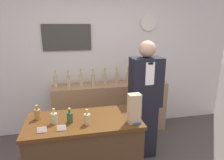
{
  "coord_description": "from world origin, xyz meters",
  "views": [
    {
      "loc": [
        -0.47,
        -1.56,
        1.96
      ],
      "look_at": [
        0.09,
        1.11,
        1.18
      ],
      "focal_mm": 32.0,
      "sensor_mm": 36.0,
      "label": 1
    }
  ],
  "objects_px": {
    "shopkeeper": "(145,101)",
    "paper_bag": "(134,109)",
    "potted_plant": "(150,73)",
    "tape_dispenser": "(137,121)"
  },
  "relations": [
    {
      "from": "shopkeeper",
      "to": "paper_bag",
      "type": "bearing_deg",
      "value": -119.76
    },
    {
      "from": "shopkeeper",
      "to": "paper_bag",
      "type": "xyz_separation_m",
      "value": [
        -0.39,
        -0.68,
        0.22
      ]
    },
    {
      "from": "potted_plant",
      "to": "paper_bag",
      "type": "bearing_deg",
      "value": -117.93
    },
    {
      "from": "shopkeeper",
      "to": "tape_dispenser",
      "type": "bearing_deg",
      "value": -117.4
    },
    {
      "from": "potted_plant",
      "to": "tape_dispenser",
      "type": "xyz_separation_m",
      "value": [
        -0.76,
        -1.51,
        -0.13
      ]
    },
    {
      "from": "potted_plant",
      "to": "shopkeeper",
      "type": "bearing_deg",
      "value": -116.34
    },
    {
      "from": "tape_dispenser",
      "to": "shopkeeper",
      "type": "bearing_deg",
      "value": 62.6
    },
    {
      "from": "potted_plant",
      "to": "tape_dispenser",
      "type": "height_order",
      "value": "potted_plant"
    },
    {
      "from": "shopkeeper",
      "to": "tape_dispenser",
      "type": "relative_size",
      "value": 19.29
    },
    {
      "from": "potted_plant",
      "to": "tape_dispenser",
      "type": "distance_m",
      "value": 1.7
    }
  ]
}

